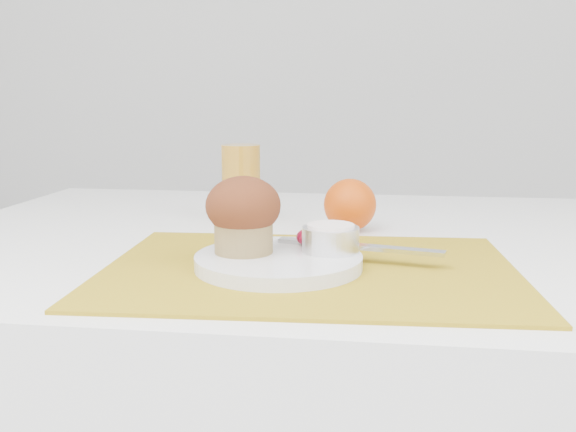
# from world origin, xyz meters

# --- Properties ---
(placemat) EXTENTS (0.49, 0.37, 0.00)m
(placemat) POSITION_xyz_m (-0.01, -0.14, 0.75)
(placemat) COLOR #A58517
(placemat) RESTS_ON table
(plate) EXTENTS (0.22, 0.22, 0.02)m
(plate) POSITION_xyz_m (-0.05, -0.15, 0.76)
(plate) COLOR silver
(plate) RESTS_ON placemat
(ramekin) EXTENTS (0.08, 0.08, 0.03)m
(ramekin) POSITION_xyz_m (0.01, -0.12, 0.78)
(ramekin) COLOR silver
(ramekin) RESTS_ON plate
(cream) EXTENTS (0.07, 0.07, 0.01)m
(cream) POSITION_xyz_m (0.01, -0.12, 0.80)
(cream) COLOR white
(cream) RESTS_ON ramekin
(raspberry_near) EXTENTS (0.02, 0.02, 0.02)m
(raspberry_near) POSITION_xyz_m (-0.02, -0.09, 0.78)
(raspberry_near) COLOR #550211
(raspberry_near) RESTS_ON plate
(raspberry_far) EXTENTS (0.02, 0.02, 0.02)m
(raspberry_far) POSITION_xyz_m (-0.02, -0.10, 0.78)
(raspberry_far) COLOR #560213
(raspberry_far) RESTS_ON plate
(butter_knife) EXTENTS (0.20, 0.06, 0.01)m
(butter_knife) POSITION_xyz_m (0.04, -0.10, 0.77)
(butter_knife) COLOR #BABDC3
(butter_knife) RESTS_ON plate
(orange) EXTENTS (0.08, 0.08, 0.08)m
(orange) POSITION_xyz_m (0.02, 0.09, 0.79)
(orange) COLOR #D54B07
(orange) RESTS_ON table
(juice_glass) EXTENTS (0.08, 0.08, 0.12)m
(juice_glass) POSITION_xyz_m (-0.15, 0.14, 0.81)
(juice_glass) COLOR #BE8523
(juice_glass) RESTS_ON table
(muffin) EXTENTS (0.09, 0.09, 0.09)m
(muffin) POSITION_xyz_m (-0.09, -0.14, 0.82)
(muffin) COLOR olive
(muffin) RESTS_ON plate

